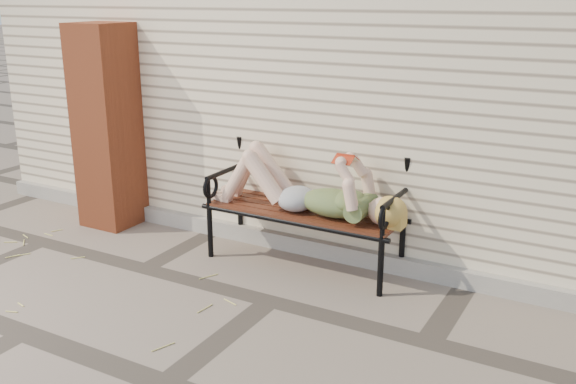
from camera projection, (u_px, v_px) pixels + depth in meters
The scene contains 7 objects.
ground at pixel (270, 301), 4.92m from camera, with size 80.00×80.00×0.00m, color #75675A.
house_wall at pixel (409, 66), 6.98m from camera, with size 8.00×4.00×3.00m, color beige.
foundation_strip at pixel (325, 250), 5.71m from camera, with size 8.00×0.10×0.15m, color #ABA49B.
brick_pillar at pixel (107, 127), 6.32m from camera, with size 0.50×0.50×2.00m, color #AB4926.
garden_bench at pixel (310, 188), 5.49m from camera, with size 1.83×0.73×1.18m.
reading_woman at pixel (303, 188), 5.35m from camera, with size 1.73×0.39×0.54m.
straw_scatter at pixel (61, 286), 5.17m from camera, with size 2.79×1.74×0.01m.
Camera 1 is at (2.29, -3.82, 2.27)m, focal length 40.00 mm.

